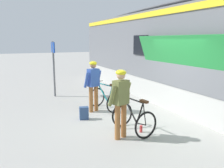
% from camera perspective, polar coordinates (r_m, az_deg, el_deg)
% --- Properties ---
extents(ground_plane, '(80.00, 80.00, 0.00)m').
position_cam_1_polar(ground_plane, '(7.48, 8.06, -8.72)').
color(ground_plane, '#A09E99').
extents(train_car, '(3.32, 19.11, 3.88)m').
position_cam_1_polar(train_car, '(8.71, 25.21, 6.37)').
color(train_car, slate).
rests_on(train_car, ground).
extents(cyclist_near_in_blue, '(0.66, 0.44, 1.76)m').
position_cam_1_polar(cyclist_near_in_blue, '(8.07, -4.56, 0.54)').
color(cyclist_near_in_blue, '#935B2D').
rests_on(cyclist_near_in_blue, ground).
extents(cyclist_far_in_olive, '(0.66, 0.44, 1.76)m').
position_cam_1_polar(cyclist_far_in_olive, '(5.82, 2.13, -3.41)').
color(cyclist_far_in_olive, '#935B2D').
rests_on(cyclist_far_in_olive, ground).
extents(bicycle_near_teal, '(0.98, 1.22, 0.99)m').
position_cam_1_polar(bicycle_near_teal, '(8.39, -1.59, -3.59)').
color(bicycle_near_teal, black).
rests_on(bicycle_near_teal, ground).
extents(bicycle_far_black, '(0.88, 1.17, 0.99)m').
position_cam_1_polar(bicycle_far_black, '(6.41, 5.22, -8.20)').
color(bicycle_far_black, black).
rests_on(bicycle_far_black, ground).
extents(backpack_on_platform, '(0.31, 0.23, 0.40)m').
position_cam_1_polar(backpack_on_platform, '(7.49, -6.82, -7.04)').
color(backpack_on_platform, navy).
rests_on(backpack_on_platform, ground).
extents(water_bottle_near_the_bikes, '(0.08, 0.08, 0.18)m').
position_cam_1_polar(water_bottle_near_the_bikes, '(6.54, 7.07, -10.75)').
color(water_bottle_near_the_bikes, red).
rests_on(water_bottle_near_the_bikes, ground).
extents(platform_sign_post, '(0.08, 0.70, 2.40)m').
position_cam_1_polar(platform_sign_post, '(10.49, -14.03, 5.75)').
color(platform_sign_post, '#595B60').
rests_on(platform_sign_post, ground).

